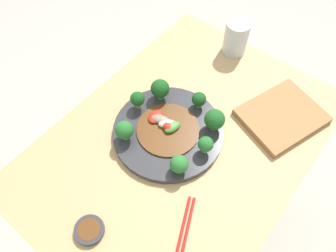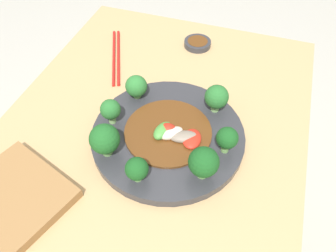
{
  "view_description": "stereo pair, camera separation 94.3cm",
  "coord_description": "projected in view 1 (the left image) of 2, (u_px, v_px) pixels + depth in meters",
  "views": [
    {
      "loc": [
        0.39,
        0.26,
        1.56
      ],
      "look_at": [
        0.01,
        -0.04,
        0.8
      ],
      "focal_mm": 35.0,
      "sensor_mm": 36.0,
      "label": 1
    },
    {
      "loc": [
        -0.39,
        -0.18,
        1.29
      ],
      "look_at": [
        0.01,
        -0.04,
        0.8
      ],
      "focal_mm": 35.0,
      "sensor_mm": 36.0,
      "label": 2
    }
  ],
  "objects": [
    {
      "name": "broccoli_southeast",
      "position": [
        124.0,
        130.0,
        0.87
      ],
      "size": [
        0.05,
        0.05,
        0.06
      ],
      "color": "#89B76B",
      "rests_on": "plate"
    },
    {
      "name": "drinking_glass",
      "position": [
        236.0,
        37.0,
        1.07
      ],
      "size": [
        0.08,
        0.08,
        0.11
      ],
      "color": "silver",
      "rests_on": "table"
    },
    {
      "name": "broccoli_northwest",
      "position": [
        215.0,
        120.0,
        0.89
      ],
      "size": [
        0.06,
        0.06,
        0.07
      ],
      "color": "#70A356",
      "rests_on": "plate"
    },
    {
      "name": "broccoli_south",
      "position": [
        137.0,
        100.0,
        0.93
      ],
      "size": [
        0.04,
        0.04,
        0.06
      ],
      "color": "#7AAD5B",
      "rests_on": "plate"
    },
    {
      "name": "plate",
      "position": [
        168.0,
        132.0,
        0.93
      ],
      "size": [
        0.31,
        0.31,
        0.02
      ],
      "color": "#333338",
      "rests_on": "table"
    },
    {
      "name": "broccoli_northeast",
      "position": [
        179.0,
        164.0,
        0.83
      ],
      "size": [
        0.05,
        0.05,
        0.06
      ],
      "color": "#70A356",
      "rests_on": "plate"
    },
    {
      "name": "stirfry_center",
      "position": [
        166.0,
        126.0,
        0.92
      ],
      "size": [
        0.18,
        0.18,
        0.02
      ],
      "color": "#5B3314",
      "rests_on": "plate"
    },
    {
      "name": "broccoli_southwest",
      "position": [
        160.0,
        89.0,
        0.95
      ],
      "size": [
        0.06,
        0.06,
        0.07
      ],
      "color": "#70A356",
      "rests_on": "plate"
    },
    {
      "name": "broccoli_north",
      "position": [
        205.0,
        145.0,
        0.85
      ],
      "size": [
        0.04,
        0.04,
        0.06
      ],
      "color": "#89B76B",
      "rests_on": "plate"
    },
    {
      "name": "cutting_board",
      "position": [
        282.0,
        116.0,
        0.96
      ],
      "size": [
        0.27,
        0.25,
        0.02
      ],
      "color": "olive",
      "rests_on": "table"
    },
    {
      "name": "chopsticks",
      "position": [
        182.0,
        242.0,
        0.77
      ],
      "size": [
        0.21,
        0.11,
        0.01
      ],
      "color": "red",
      "rests_on": "table"
    },
    {
      "name": "broccoli_west",
      "position": [
        199.0,
        99.0,
        0.94
      ],
      "size": [
        0.04,
        0.04,
        0.05
      ],
      "color": "#70A356",
      "rests_on": "plate"
    },
    {
      "name": "sauce_dish",
      "position": [
        89.0,
        230.0,
        0.78
      ],
      "size": [
        0.07,
        0.07,
        0.02
      ],
      "color": "#333338",
      "rests_on": "table"
    },
    {
      "name": "table",
      "position": [
        179.0,
        191.0,
        1.24
      ],
      "size": [
        0.9,
        0.64,
        0.76
      ],
      "color": "tan",
      "rests_on": "ground_plane"
    },
    {
      "name": "ground_plane",
      "position": [
        176.0,
        222.0,
        1.56
      ],
      "size": [
        8.0,
        8.0,
        0.0
      ],
      "primitive_type": "plane",
      "color": "#B7B2A8"
    }
  ]
}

